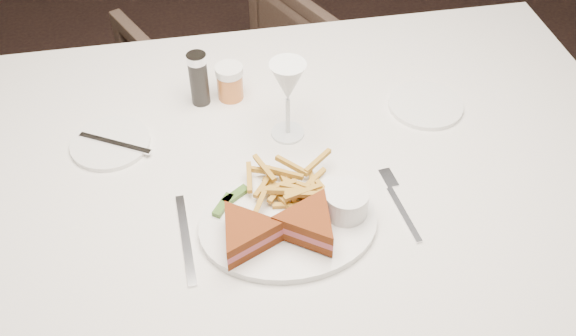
{
  "coord_description": "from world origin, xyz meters",
  "views": [
    {
      "loc": [
        -0.26,
        -1.12,
        1.64
      ],
      "look_at": [
        -0.05,
        -0.31,
        0.8
      ],
      "focal_mm": 40.0,
      "sensor_mm": 36.0,
      "label": 1
    }
  ],
  "objects": [
    {
      "name": "table_setting",
      "position": [
        -0.06,
        -0.31,
        0.79
      ],
      "size": [
        0.83,
        0.61,
        0.18
      ],
      "color": "white",
      "rests_on": "table"
    },
    {
      "name": "chair_far",
      "position": [
        0.01,
        0.65,
        0.3
      ],
      "size": [
        0.74,
        0.72,
        0.6
      ],
      "primitive_type": "imported",
      "rotation": [
        0.0,
        0.0,
        3.51
      ],
      "color": "#4D3A2F",
      "rests_on": "ground"
    },
    {
      "name": "table",
      "position": [
        -0.05,
        -0.26,
        0.38
      ],
      "size": [
        1.56,
        1.1,
        0.75
      ],
      "primitive_type": "cube",
      "rotation": [
        0.0,
        0.0,
        -0.08
      ],
      "color": "silver",
      "rests_on": "ground"
    },
    {
      "name": "ground",
      "position": [
        0.0,
        0.0,
        0.0
      ],
      "size": [
        5.0,
        5.0,
        0.0
      ],
      "primitive_type": "plane",
      "color": "black",
      "rests_on": "ground"
    }
  ]
}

